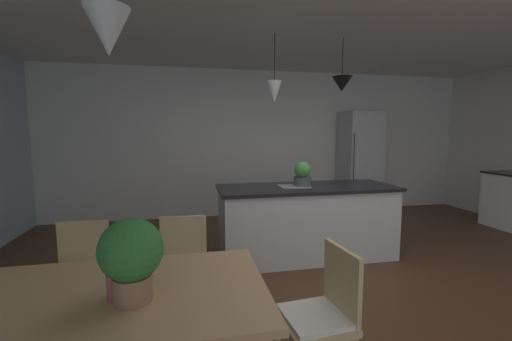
{
  "coord_description": "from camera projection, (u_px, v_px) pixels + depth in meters",
  "views": [
    {
      "loc": [
        -1.51,
        -2.87,
        1.56
      ],
      "look_at": [
        -0.83,
        0.38,
        1.18
      ],
      "focal_mm": 23.08,
      "sensor_mm": 36.0,
      "label": 1
    }
  ],
  "objects": [
    {
      "name": "refrigerator",
      "position": [
        359.0,
        163.0,
        6.31
      ],
      "size": [
        0.68,
        0.67,
        1.95
      ],
      "color": "#B2B5B7",
      "rests_on": "ground_plane"
    },
    {
      "name": "pendant_over_island_aux",
      "position": [
        342.0,
        84.0,
        4.01
      ],
      "size": [
        0.24,
        0.24,
        0.64
      ],
      "color": "black"
    },
    {
      "name": "vase_on_dining_table",
      "position": [
        119.0,
        277.0,
        1.65
      ],
      "size": [
        0.12,
        0.12,
        0.22
      ],
      "color": "#994C51",
      "rests_on": "dining_table"
    },
    {
      "name": "potted_plant_on_table",
      "position": [
        131.0,
        255.0,
        1.61
      ],
      "size": [
        0.31,
        0.31,
        0.42
      ],
      "color": "#8C664C",
      "rests_on": "dining_table"
    },
    {
      "name": "dining_table",
      "position": [
        104.0,
        306.0,
        1.71
      ],
      "size": [
        1.7,
        0.99,
        0.73
      ],
      "color": "tan",
      "rests_on": "ground_plane"
    },
    {
      "name": "pendant_over_table",
      "position": [
        108.0,
        31.0,
        1.46
      ],
      "size": [
        0.2,
        0.2,
        0.8
      ],
      "color": "black"
    },
    {
      "name": "potted_plant_on_island",
      "position": [
        303.0,
        175.0,
        4.04
      ],
      "size": [
        0.22,
        0.22,
        0.31
      ],
      "color": "#4C4C51",
      "rests_on": "kitchen_island"
    },
    {
      "name": "ground_plane",
      "position": [
        345.0,
        292.0,
        3.29
      ],
      "size": [
        10.0,
        8.4,
        0.04
      ],
      "primitive_type": "cube",
      "color": "#4C301E"
    },
    {
      "name": "pendant_over_island_main",
      "position": [
        274.0,
        92.0,
        3.85
      ],
      "size": [
        0.17,
        0.17,
        0.8
      ],
      "color": "black"
    },
    {
      "name": "wall_back_kitchen",
      "position": [
        267.0,
        144.0,
        6.3
      ],
      "size": [
        10.0,
        0.12,
        2.7
      ],
      "primitive_type": "cube",
      "color": "silver",
      "rests_on": "ground_plane"
    },
    {
      "name": "chair_far_left",
      "position": [
        79.0,
        277.0,
        2.5
      ],
      "size": [
        0.43,
        0.43,
        0.87
      ],
      "color": "tan",
      "rests_on": "ground_plane"
    },
    {
      "name": "chair_far_right",
      "position": [
        183.0,
        268.0,
        2.65
      ],
      "size": [
        0.43,
        0.43,
        0.87
      ],
      "color": "tan",
      "rests_on": "ground_plane"
    },
    {
      "name": "kitchen_island",
      "position": [
        306.0,
        221.0,
        4.12
      ],
      "size": [
        2.19,
        0.82,
        0.91
      ],
      "color": "silver",
      "rests_on": "ground_plane"
    },
    {
      "name": "chair_kitchen_end",
      "position": [
        322.0,
        313.0,
        1.99
      ],
      "size": [
        0.44,
        0.44,
        0.87
      ],
      "color": "tan",
      "rests_on": "ground_plane"
    }
  ]
}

